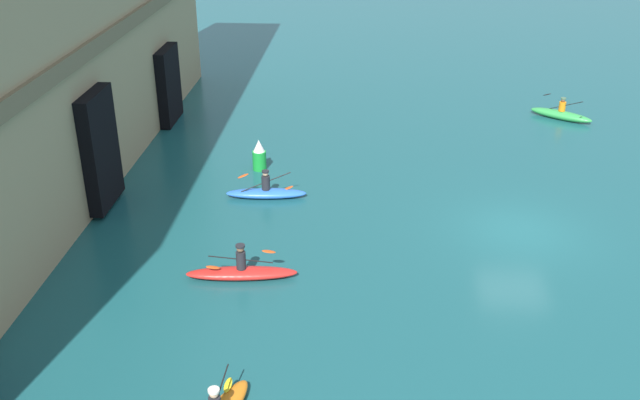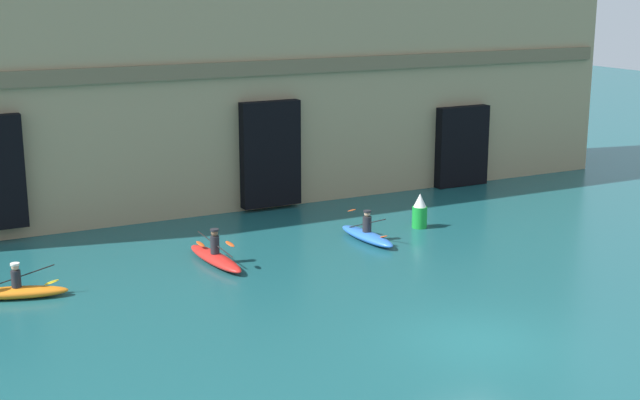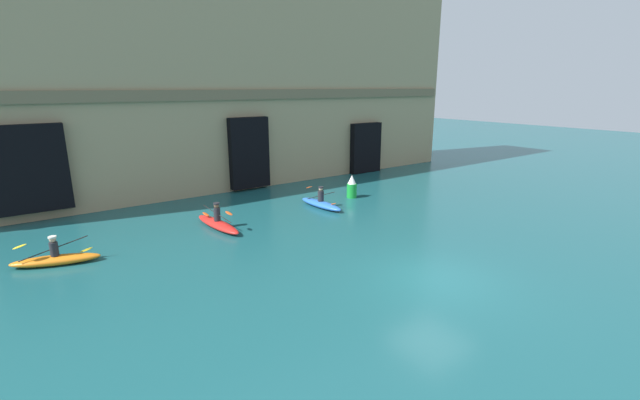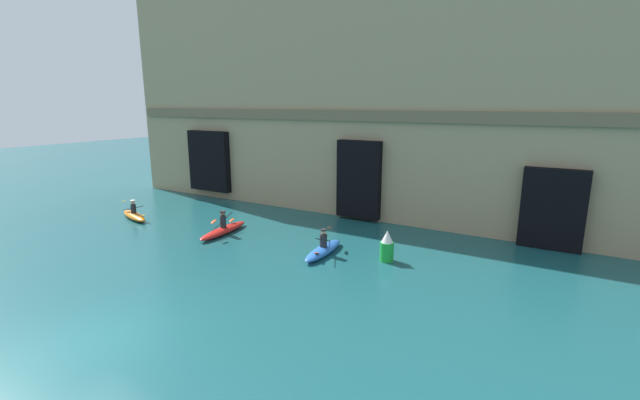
% 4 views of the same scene
% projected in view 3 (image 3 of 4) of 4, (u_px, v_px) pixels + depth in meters
% --- Properties ---
extents(ground_plane, '(120.00, 120.00, 0.00)m').
position_uv_depth(ground_plane, '(434.00, 279.00, 14.27)').
color(ground_plane, '#195156').
extents(cliff_bluff, '(34.95, 5.59, 14.59)m').
position_uv_depth(cliff_bluff, '(222.00, 69.00, 26.72)').
color(cliff_bluff, '#9E8966').
rests_on(cliff_bluff, ground).
extents(kayak_orange, '(2.99, 1.53, 1.08)m').
position_uv_depth(kayak_orange, '(56.00, 259.00, 15.34)').
color(kayak_orange, orange).
rests_on(kayak_orange, ground).
extents(kayak_red, '(1.01, 3.51, 1.19)m').
position_uv_depth(kayak_red, '(218.00, 223.00, 19.31)').
color(kayak_red, red).
rests_on(kayak_red, ground).
extents(kayak_blue, '(0.90, 3.13, 1.13)m').
position_uv_depth(kayak_blue, '(321.00, 203.00, 22.61)').
color(kayak_blue, blue).
rests_on(kayak_blue, ground).
extents(marker_buoy, '(0.57, 0.57, 1.32)m').
position_uv_depth(marker_buoy, '(352.00, 187.00, 24.52)').
color(marker_buoy, green).
rests_on(marker_buoy, ground).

